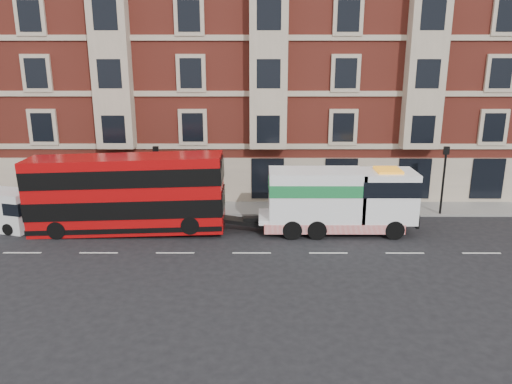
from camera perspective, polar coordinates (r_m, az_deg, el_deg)
ground at (r=26.21m, az=-0.50°, el=-6.99°), size 120.00×120.00×0.00m
sidewalk at (r=33.23m, az=-0.36°, el=-1.89°), size 90.00×3.00×0.15m
victorian_terrace at (r=39.19m, az=0.46°, el=15.62°), size 45.00×12.00×20.40m
lamp_post_west at (r=31.90m, az=-11.24°, el=1.91°), size 0.35×0.15×4.35m
lamp_post_east at (r=33.40m, az=20.67°, el=1.81°), size 0.35×0.15×4.35m
double_decker_bus at (r=29.39m, az=-14.61°, el=-0.09°), size 11.07×2.54×4.48m
tow_truck at (r=28.91m, az=9.25°, el=-0.89°), size 8.86×2.62×3.69m
pedestrian at (r=34.50m, az=-17.77°, el=-0.28°), size 0.79×0.69×1.82m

